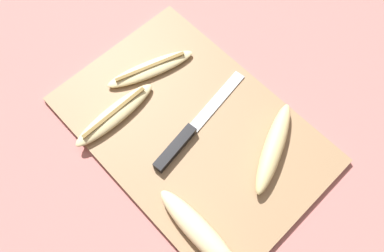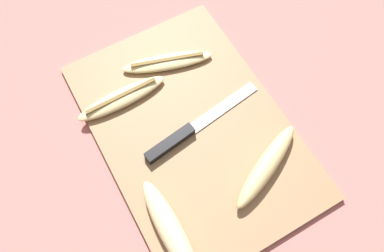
{
  "view_description": "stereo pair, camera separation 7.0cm",
  "coord_description": "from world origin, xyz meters",
  "views": [
    {
      "loc": [
        0.21,
        -0.2,
        0.67
      ],
      "look_at": [
        0.0,
        0.0,
        0.02
      ],
      "focal_mm": 35.0,
      "sensor_mm": 36.0,
      "label": 1
    },
    {
      "loc": [
        0.25,
        -0.14,
        0.67
      ],
      "look_at": [
        0.0,
        0.0,
        0.02
      ],
      "focal_mm": 35.0,
      "sensor_mm": 36.0,
      "label": 2
    }
  ],
  "objects": [
    {
      "name": "knife",
      "position": [
        0.01,
        -0.02,
        0.02
      ],
      "size": [
        0.06,
        0.26,
        0.02
      ],
      "rotation": [
        0.0,
        0.0,
        0.14
      ],
      "color": "black",
      "rests_on": "cutting_board"
    },
    {
      "name": "ground_plane",
      "position": [
        0.0,
        0.0,
        0.0
      ],
      "size": [
        4.0,
        4.0,
        0.0
      ],
      "primitive_type": "plane",
      "color": "#B76B66"
    },
    {
      "name": "banana_mellow_near",
      "position": [
        -0.12,
        -0.09,
        0.02
      ],
      "size": [
        0.04,
        0.19,
        0.02
      ],
      "rotation": [
        0.0,
        0.0,
        0.01
      ],
      "color": "beige",
      "rests_on": "cutting_board"
    },
    {
      "name": "banana_ripe_center",
      "position": [
        -0.15,
        0.03,
        0.02
      ],
      "size": [
        0.09,
        0.19,
        0.02
      ],
      "rotation": [
        0.0,
        0.0,
        5.97
      ],
      "color": "beige",
      "rests_on": "cutting_board"
    },
    {
      "name": "cutting_board",
      "position": [
        0.0,
        0.0,
        0.01
      ],
      "size": [
        0.5,
        0.34,
        0.01
      ],
      "color": "#997551",
      "rests_on": "ground_plane"
    },
    {
      "name": "banana_spotted_left",
      "position": [
        0.14,
        0.08,
        0.03
      ],
      "size": [
        0.11,
        0.19,
        0.03
      ],
      "rotation": [
        0.0,
        0.0,
        0.43
      ],
      "color": "#DBC684",
      "rests_on": "cutting_board"
    },
    {
      "name": "banana_soft_right",
      "position": [
        0.15,
        -0.13,
        0.03
      ],
      "size": [
        0.19,
        0.04,
        0.04
      ],
      "rotation": [
        0.0,
        0.0,
        4.71
      ],
      "color": "beige",
      "rests_on": "cutting_board"
    }
  ]
}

